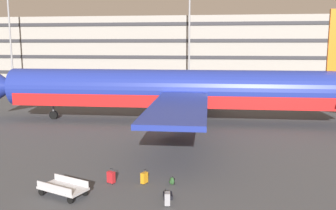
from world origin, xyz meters
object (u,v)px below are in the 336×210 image
Objects in this scene: suitcase_black at (144,178)px; suitcase_upright at (168,196)px; baggage_cart at (63,188)px; suitcase_laid_flat at (111,177)px; airliner at (181,91)px; suitcase_teal at (167,199)px; backpack_purple at (172,181)px.

suitcase_upright is at bearing -47.76° from suitcase_black.
baggage_cart is (-3.99, -2.22, 0.06)m from suitcase_black.
baggage_cart is at bearing -135.47° from suitcase_laid_flat.
suitcase_black is (-0.48, -17.26, -2.93)m from airliner.
baggage_cart is at bearing -150.89° from suitcase_black.
suitcase_teal is at bearing -84.00° from suitcase_upright.
suitcase_laid_flat reaches higher than baggage_cart.
backpack_purple is (1.61, 0.04, -0.15)m from suitcase_black.
backpack_purple reaches higher than suitcase_upright.
suitcase_teal is at bearing -4.85° from baggage_cart.
backpack_purple is at bearing 89.99° from suitcase_upright.
baggage_cart is at bearing -102.91° from airliner.
suitcase_black is at bearing 122.21° from suitcase_teal.
backpack_purple is at bearing 92.04° from suitcase_teal.
airliner is 17.51m from suitcase_black.
suitcase_laid_flat is at bearing 44.53° from baggage_cart.
baggage_cart is (-5.60, -0.45, 0.32)m from suitcase_upright.
backpack_purple is 6.04m from baggage_cart.
airliner is at bearing 93.76° from backpack_purple.
baggage_cart is (-4.47, -19.48, -2.87)m from airliner.
airliner is 82.87× the size of backpack_purple.
suitcase_upright is 0.98m from suitcase_teal.
suitcase_black is 4.57m from baggage_cart.
airliner is 12.55× the size of baggage_cart.
suitcase_laid_flat is (-1.93, -0.19, 0.02)m from suitcase_black.
suitcase_upright is 0.91× the size of suitcase_laid_flat.
suitcase_upright is 0.24× the size of baggage_cart.
suitcase_black reaches higher than backpack_purple.
suitcase_upright is 1.58× the size of backpack_purple.
suitcase_upright is (1.61, -1.77, -0.26)m from suitcase_black.
baggage_cart is (-5.60, -2.26, 0.21)m from backpack_purple.
suitcase_laid_flat reaches higher than backpack_purple.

